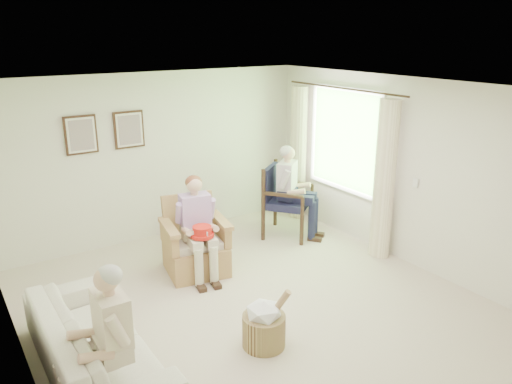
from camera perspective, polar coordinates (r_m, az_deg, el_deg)
floor at (r=6.17m, az=0.03°, el=-13.01°), size 5.50×5.50×0.00m
back_wall at (r=7.95m, az=-11.08°, el=3.99°), size 5.00×0.04×2.60m
front_wall at (r=3.86m, az=24.02°, el=-12.84°), size 5.00×0.04×2.60m
left_wall at (r=4.80m, az=-25.82°, el=-6.95°), size 0.04×5.50×2.60m
right_wall at (r=7.24m, az=16.72°, el=2.19°), size 0.04×5.50×2.60m
ceiling at (r=5.32m, az=0.04°, el=11.76°), size 5.00×5.50×0.02m
window at (r=7.94m, az=10.11°, el=6.14°), size 0.13×2.50×1.63m
curtain_left at (r=7.29m, az=14.44°, el=1.27°), size 0.34×0.34×2.30m
curtain_right at (r=8.67m, az=4.84°, el=4.39°), size 0.34×0.34×2.30m
framed_print_left at (r=7.46m, az=-19.36°, el=6.18°), size 0.45×0.05×0.55m
framed_print_right at (r=7.66m, az=-14.29°, el=6.92°), size 0.45×0.05×0.55m
wicker_armchair at (r=6.93m, az=-7.03°, el=-6.44°), size 0.81×0.80×1.03m
wood_armchair at (r=8.06m, az=3.27°, el=-0.56°), size 0.73×0.69×1.13m
sofa at (r=5.21m, az=-17.87°, el=-16.11°), size 2.27×0.89×0.66m
person_wicker at (r=6.64m, az=-6.64°, el=-3.24°), size 0.40×0.63×1.35m
person_dark at (r=7.84m, az=4.12°, el=0.82°), size 0.40×0.62×1.45m
person_sofa at (r=4.54m, az=-16.39°, el=-15.09°), size 0.42×0.63×1.31m
red_hat at (r=6.48m, az=-6.17°, el=-4.58°), size 0.30×0.30×0.14m
hatbox at (r=5.38m, az=0.93°, el=-14.80°), size 0.59×0.59×0.67m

